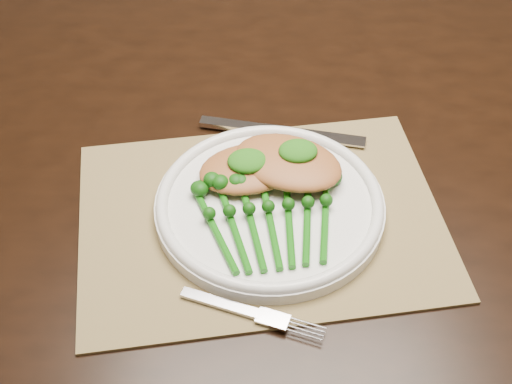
{
  "coord_description": "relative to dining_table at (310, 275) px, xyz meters",
  "views": [
    {
      "loc": [
        -0.23,
        -0.84,
        1.41
      ],
      "look_at": [
        -0.19,
        -0.22,
        0.78
      ],
      "focal_mm": 50.0,
      "sensor_mm": 36.0,
      "label": 1
    }
  ],
  "objects": [
    {
      "name": "broccolini_bundle",
      "position": [
        -0.1,
        -0.22,
        0.4
      ],
      "size": [
        0.17,
        0.19,
        0.04
      ],
      "rotation": [
        0.0,
        0.0,
        0.09
      ],
      "color": "#115A0B",
      "rests_on": "dinner_plate"
    },
    {
      "name": "dining_table",
      "position": [
        0.0,
        0.0,
        0.0
      ],
      "size": [
        1.67,
        1.04,
        0.75
      ],
      "rotation": [
        0.0,
        0.0,
        -0.09
      ],
      "color": "black",
      "rests_on": "ground"
    },
    {
      "name": "chicken_fillet_right",
      "position": [
        -0.07,
        -0.13,
        0.41
      ],
      "size": [
        0.17,
        0.15,
        0.03
      ],
      "primitive_type": "ellipsoid",
      "rotation": [
        0.0,
        0.0,
        -0.49
      ],
      "color": "#A96331",
      "rests_on": "dinner_plate"
    },
    {
      "name": "fork",
      "position": [
        -0.12,
        -0.34,
        0.38
      ],
      "size": [
        0.16,
        0.08,
        0.01
      ],
      "rotation": [
        0.0,
        0.0,
        -0.41
      ],
      "color": "silver",
      "rests_on": "placemat"
    },
    {
      "name": "pesto_dollop_left",
      "position": [
        -0.12,
        -0.14,
        0.42
      ],
      "size": [
        0.05,
        0.04,
        0.02
      ],
      "primitive_type": "ellipsoid",
      "color": "#144C0A",
      "rests_on": "chicken_fillet_left"
    },
    {
      "name": "chicken_fillet_left",
      "position": [
        -0.12,
        -0.13,
        0.41
      ],
      "size": [
        0.15,
        0.12,
        0.03
      ],
      "primitive_type": "ellipsoid",
      "rotation": [
        0.0,
        0.0,
        0.23
      ],
      "color": "#A96331",
      "rests_on": "dinner_plate"
    },
    {
      "name": "floor",
      "position": [
        0.08,
        0.05,
        -0.38
      ],
      "size": [
        4.0,
        4.0,
        0.0
      ],
      "primitive_type": "plane",
      "color": "#4F2C1B",
      "rests_on": "ground"
    },
    {
      "name": "knife",
      "position": [
        -0.09,
        -0.03,
        0.38
      ],
      "size": [
        0.23,
        0.08,
        0.01
      ],
      "rotation": [
        0.0,
        0.0,
        -0.27
      ],
      "color": "silver",
      "rests_on": "placemat"
    },
    {
      "name": "placemat",
      "position": [
        -0.1,
        -0.19,
        0.37
      ],
      "size": [
        0.48,
        0.37,
        0.0
      ],
      "primitive_type": "cube",
      "rotation": [
        0.0,
        0.0,
        0.08
      ],
      "color": "olive",
      "rests_on": "dining_table"
    },
    {
      "name": "pesto_dollop_right",
      "position": [
        -0.05,
        -0.13,
        0.43
      ],
      "size": [
        0.05,
        0.04,
        0.02
      ],
      "primitive_type": "ellipsoid",
      "color": "#144C0A",
      "rests_on": "chicken_fillet_right"
    },
    {
      "name": "dinner_plate",
      "position": [
        -0.09,
        -0.18,
        0.39
      ],
      "size": [
        0.29,
        0.29,
        0.03
      ],
      "color": "silver",
      "rests_on": "placemat"
    }
  ]
}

